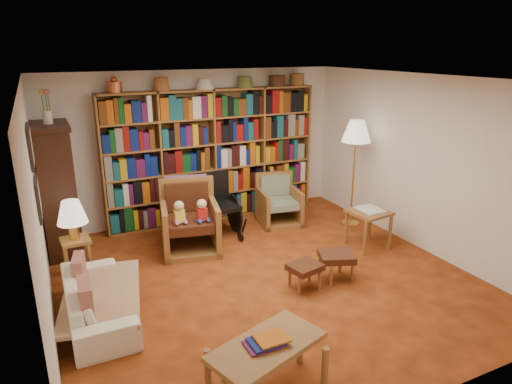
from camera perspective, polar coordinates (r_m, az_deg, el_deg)
floor at (r=6.00m, az=1.02°, el=-10.63°), size 5.00×5.00×0.00m
ceiling at (r=5.29m, az=1.17°, el=13.92°), size 5.00×5.00×0.00m
wall_back at (r=7.76m, az=-7.24°, el=5.71°), size 5.00×0.00×5.00m
wall_front at (r=3.62m, az=19.37°, el=-9.63°), size 5.00×0.00×5.00m
wall_left at (r=4.98m, az=-25.58°, el=-2.84°), size 0.00×5.00×5.00m
wall_right at (r=6.97m, az=19.83°, el=3.40°), size 0.00×5.00×5.00m
bookshelf at (r=7.69m, az=-5.39°, el=5.04°), size 3.60×0.30×2.42m
curio_cabinet at (r=6.98m, az=-23.58°, el=0.45°), size 0.50×0.95×2.40m
framed_pictures at (r=5.17m, az=-25.96°, el=2.17°), size 0.03×0.52×0.97m
sofa at (r=5.37m, az=-19.22°, el=-12.56°), size 1.60×0.63×0.47m
sofa_throw at (r=5.34m, az=-18.75°, el=-11.86°), size 1.06×1.61×0.04m
cushion_left at (r=5.57m, az=-21.24°, el=-9.10°), size 0.18×0.38×0.36m
cushion_right at (r=4.95m, az=-20.48°, el=-12.54°), size 0.14×0.40×0.39m
side_table_lamp at (r=6.28m, az=-21.52°, el=-6.78°), size 0.37×0.37×0.53m
table_lamp at (r=6.10m, az=-22.04°, el=-2.50°), size 0.37×0.37×0.51m
armchair_leather at (r=6.75m, az=-8.53°, el=-3.63°), size 0.98×1.00×1.03m
armchair_sage at (r=7.70m, az=2.60°, el=-1.52°), size 0.77×0.79×0.82m
wheelchair at (r=7.15m, az=-4.69°, el=-1.90°), size 0.57×0.80×1.00m
floor_lamp at (r=7.43m, az=12.43°, el=6.90°), size 0.46×0.46×1.75m
side_table_papers at (r=6.87m, az=13.92°, el=-3.01°), size 0.59×0.59×0.60m
footstool_a at (r=5.67m, az=6.14°, el=-9.52°), size 0.44×0.40×0.33m
footstool_b at (r=5.91m, az=10.03°, el=-8.15°), size 0.53×0.50×0.37m
coffee_table at (r=4.07m, az=1.34°, el=-19.17°), size 1.11×0.79×0.53m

